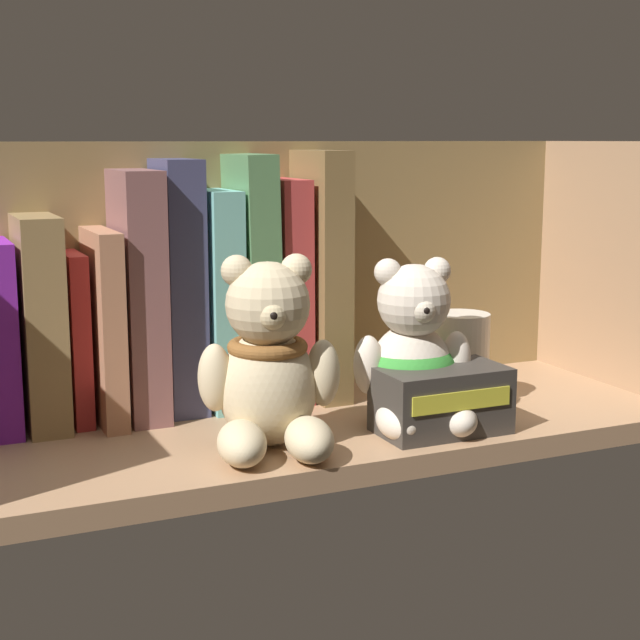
# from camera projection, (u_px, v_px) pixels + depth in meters

# --- Properties ---
(shelf_board) EXTENTS (0.71, 0.25, 0.02)m
(shelf_board) POSITION_uv_depth(u_px,v_px,m) (295.00, 435.00, 0.88)
(shelf_board) COLOR #A87F5B
(shelf_board) RESTS_ON ground
(shelf_back_panel) EXTENTS (0.74, 0.01, 0.27)m
(shelf_back_panel) POSITION_uv_depth(u_px,v_px,m) (245.00, 279.00, 0.97)
(shelf_back_panel) COLOR olive
(shelf_back_panel) RESTS_ON ground
(shelf_side_panel_right) EXTENTS (0.02, 0.27, 0.27)m
(shelf_side_panel_right) POSITION_uv_depth(u_px,v_px,m) (620.00, 275.00, 1.00)
(shelf_side_panel_right) COLOR #A87F5B
(shelf_side_panel_right) RESTS_ON ground
(book_4) EXTENTS (0.04, 0.12, 0.19)m
(book_4) POSITION_uv_depth(u_px,v_px,m) (37.00, 320.00, 0.87)
(book_4) COLOR olive
(book_4) RESTS_ON shelf_board
(book_5) EXTENTS (0.02, 0.10, 0.15)m
(book_5) POSITION_uv_depth(u_px,v_px,m) (73.00, 336.00, 0.88)
(book_5) COLOR #AD2B2B
(book_5) RESTS_ON shelf_board
(book_6) EXTENTS (0.02, 0.14, 0.18)m
(book_6) POSITION_uv_depth(u_px,v_px,m) (98.00, 323.00, 0.89)
(book_6) COLOR #B07656
(book_6) RESTS_ON shelf_board
(book_7) EXTENTS (0.04, 0.13, 0.23)m
(book_7) POSITION_uv_depth(u_px,v_px,m) (133.00, 293.00, 0.90)
(book_7) COLOR #7E5252
(book_7) RESTS_ON shelf_board
(book_8) EXTENTS (0.04, 0.10, 0.24)m
(book_8) POSITION_uv_depth(u_px,v_px,m) (175.00, 285.00, 0.91)
(book_8) COLOR #3E4064
(book_8) RESTS_ON shelf_board
(book_9) EXTENTS (0.03, 0.11, 0.21)m
(book_9) POSITION_uv_depth(u_px,v_px,m) (213.00, 298.00, 0.93)
(book_9) COLOR #73BEB5
(book_9) RESTS_ON shelf_board
(book_10) EXTENTS (0.04, 0.11, 0.24)m
(book_10) POSITION_uv_depth(u_px,v_px,m) (247.00, 279.00, 0.94)
(book_10) COLOR #558554
(book_10) RESTS_ON shelf_board
(book_11) EXTENTS (0.03, 0.10, 0.22)m
(book_11) POSITION_uv_depth(u_px,v_px,m) (280.00, 289.00, 0.96)
(book_11) COLOR #BA3B3B
(book_11) RESTS_ON shelf_board
(book_12) EXTENTS (0.03, 0.13, 0.24)m
(book_12) POSITION_uv_depth(u_px,v_px,m) (313.00, 273.00, 0.97)
(book_12) COLOR olive
(book_12) RESTS_ON shelf_board
(teddy_bear_larger) EXTENTS (0.12, 0.13, 0.16)m
(teddy_bear_larger) POSITION_uv_depth(u_px,v_px,m) (269.00, 367.00, 0.80)
(teddy_bear_larger) COLOR beige
(teddy_bear_larger) RESTS_ON shelf_board
(teddy_bear_smaller) EXTENTS (0.11, 0.12, 0.15)m
(teddy_bear_smaller) POSITION_uv_depth(u_px,v_px,m) (413.00, 361.00, 0.86)
(teddy_bear_smaller) COLOR beige
(teddy_bear_smaller) RESTS_ON shelf_board
(pillar_candle) EXTENTS (0.06, 0.06, 0.09)m
(pillar_candle) POSITION_uv_depth(u_px,v_px,m) (459.00, 358.00, 0.94)
(pillar_candle) COLOR silver
(pillar_candle) RESTS_ON shelf_board
(small_product_box) EXTENTS (0.11, 0.07, 0.06)m
(small_product_box) POSITION_uv_depth(u_px,v_px,m) (441.00, 400.00, 0.85)
(small_product_box) COLOR #38332D
(small_product_box) RESTS_ON shelf_board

